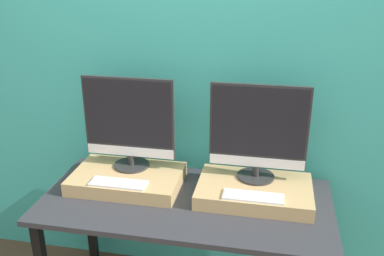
{
  "coord_description": "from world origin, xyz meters",
  "views": [
    {
      "loc": [
        0.42,
        -1.61,
        2.0
      ],
      "look_at": [
        0.0,
        0.55,
        1.13
      ],
      "focal_mm": 40.0,
      "sensor_mm": 36.0,
      "label": 1
    }
  ],
  "objects_px": {
    "keyboard_right": "(253,196)",
    "monitor_right": "(258,131)",
    "keyboard_left": "(118,183)",
    "monitor_left": "(129,122)"
  },
  "relations": [
    {
      "from": "keyboard_left",
      "to": "keyboard_right",
      "type": "xyz_separation_m",
      "value": [
        0.73,
        0.0,
        0.0
      ]
    },
    {
      "from": "monitor_right",
      "to": "keyboard_right",
      "type": "distance_m",
      "value": 0.35
    },
    {
      "from": "monitor_left",
      "to": "keyboard_left",
      "type": "height_order",
      "value": "monitor_left"
    },
    {
      "from": "keyboard_left",
      "to": "keyboard_right",
      "type": "relative_size",
      "value": 1.0
    },
    {
      "from": "keyboard_left",
      "to": "monitor_right",
      "type": "distance_m",
      "value": 0.81
    },
    {
      "from": "keyboard_right",
      "to": "monitor_right",
      "type": "bearing_deg",
      "value": 90.0
    },
    {
      "from": "monitor_right",
      "to": "keyboard_right",
      "type": "relative_size",
      "value": 1.73
    },
    {
      "from": "keyboard_left",
      "to": "monitor_right",
      "type": "xyz_separation_m",
      "value": [
        0.73,
        0.22,
        0.27
      ]
    },
    {
      "from": "keyboard_left",
      "to": "monitor_right",
      "type": "height_order",
      "value": "monitor_right"
    },
    {
      "from": "monitor_right",
      "to": "keyboard_right",
      "type": "height_order",
      "value": "monitor_right"
    }
  ]
}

